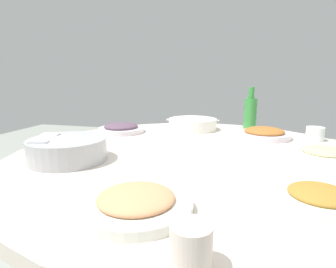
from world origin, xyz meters
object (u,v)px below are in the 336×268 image
object	(u,v)px
dish_stirfry	(264,133)
dish_eggplant	(121,128)
dish_tofu_braise	(320,197)
soup_bowl	(193,124)
rice_bowl	(68,149)
dish_shrimp	(136,202)
dish_noodles	(325,153)
green_bottle	(250,112)
tea_cup_far	(191,247)
tea_cup_near	(315,134)
round_dining_table	(195,181)

from	to	relation	value
dish_stirfry	dish_eggplant	size ratio (longest dim) A/B	1.01
dish_tofu_braise	soup_bowl	bearing A→B (deg)	117.68
rice_bowl	dish_shrimp	world-z (taller)	rice_bowl
soup_bowl	dish_noodles	distance (m)	0.67
dish_noodles	green_bottle	xyz separation A→B (m)	(-0.25, 0.48, 0.08)
green_bottle	tea_cup_far	size ratio (longest dim) A/B	3.18
rice_bowl	tea_cup_near	size ratio (longest dim) A/B	3.38
dish_stirfry	dish_eggplant	world-z (taller)	dish_stirfry
rice_bowl	dish_eggplant	size ratio (longest dim) A/B	1.10
dish_shrimp	dish_eggplant	bearing A→B (deg)	116.26
dish_shrimp	green_bottle	world-z (taller)	green_bottle
soup_bowl	tea_cup_far	size ratio (longest dim) A/B	3.95
green_bottle	round_dining_table	bearing A→B (deg)	-111.09
dish_noodles	dish_eggplant	world-z (taller)	dish_eggplant
dish_tofu_braise	tea_cup_far	size ratio (longest dim) A/B	2.89
dish_noodles	green_bottle	bearing A→B (deg)	117.16
dish_eggplant	tea_cup_near	bearing A→B (deg)	2.87
dish_stirfry	dish_noodles	bearing A→B (deg)	-55.61
dish_noodles	dish_eggplant	bearing A→B (deg)	165.78
rice_bowl	dish_shrimp	xyz separation A→B (m)	(0.36, -0.27, -0.02)
dish_shrimp	dish_noodles	bearing A→B (deg)	46.86
dish_shrimp	tea_cup_far	bearing A→B (deg)	-46.32
rice_bowl	dish_stirfry	world-z (taller)	rice_bowl
dish_tofu_braise	dish_noodles	size ratio (longest dim) A/B	1.02
round_dining_table	dish_noodles	xyz separation A→B (m)	(0.46, 0.07, 0.12)
green_bottle	tea_cup_far	xyz separation A→B (m)	(-0.12, -1.18, -0.06)
dish_stirfry	tea_cup_far	distance (m)	0.99
round_dining_table	soup_bowl	size ratio (longest dim) A/B	4.84
dish_shrimp	soup_bowl	bearing A→B (deg)	92.07
dish_tofu_braise	green_bottle	distance (m)	0.91
rice_bowl	soup_bowl	bearing A→B (deg)	64.21
tea_cup_near	tea_cup_far	world-z (taller)	tea_cup_far
dish_tofu_braise	tea_cup_far	bearing A→B (deg)	-131.00
round_dining_table	dish_eggplant	world-z (taller)	dish_eggplant
dish_eggplant	tea_cup_near	distance (m)	0.93
soup_bowl	dish_stirfry	bearing A→B (deg)	-18.48
round_dining_table	dish_eggplant	bearing A→B (deg)	145.58
soup_bowl	dish_noodles	world-z (taller)	soup_bowl
soup_bowl	round_dining_table	bearing A→B (deg)	-79.11
dish_stirfry	green_bottle	size ratio (longest dim) A/B	1.05
dish_stirfry	dish_tofu_braise	bearing A→B (deg)	-84.78
dish_eggplant	round_dining_table	bearing A→B (deg)	-34.42
dish_noodles	tea_cup_near	bearing A→B (deg)	83.21
rice_bowl	dish_eggplant	world-z (taller)	rice_bowl
dish_tofu_braise	green_bottle	size ratio (longest dim) A/B	0.91
soup_bowl	green_bottle	xyz separation A→B (m)	(0.30, 0.09, 0.06)
dish_eggplant	tea_cup_far	distance (m)	1.07
soup_bowl	dish_noodles	bearing A→B (deg)	-35.61
dish_eggplant	dish_stirfry	bearing A→B (deg)	3.56
dish_shrimp	rice_bowl	bearing A→B (deg)	142.32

